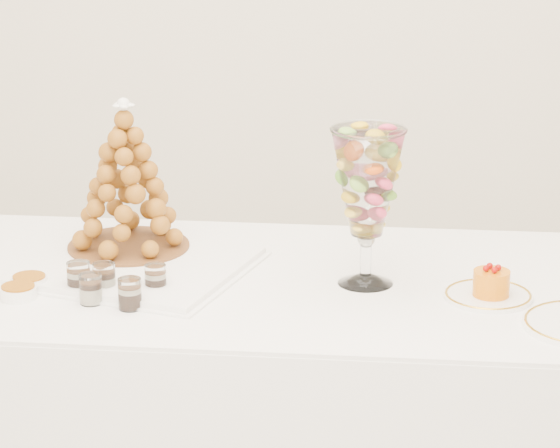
# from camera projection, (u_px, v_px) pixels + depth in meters

# --- Properties ---
(buffet_table) EXTENTS (2.17, 0.89, 0.82)m
(buffet_table) POSITION_uv_depth(u_px,v_px,m) (273.00, 435.00, 3.28)
(buffet_table) COLOR white
(buffet_table) RESTS_ON ground
(lace_tray) EXTENTS (0.71, 0.61, 0.02)m
(lace_tray) POSITION_uv_depth(u_px,v_px,m) (117.00, 264.00, 3.22)
(lace_tray) COLOR white
(lace_tray) RESTS_ON buffet_table
(macaron_vase) EXTENTS (0.17, 0.17, 0.37)m
(macaron_vase) POSITION_uv_depth(u_px,v_px,m) (367.00, 185.00, 3.05)
(macaron_vase) COLOR white
(macaron_vase) RESTS_ON buffet_table
(cake_plate) EXTENTS (0.20, 0.20, 0.01)m
(cake_plate) POSITION_uv_depth(u_px,v_px,m) (488.00, 296.00, 3.03)
(cake_plate) COLOR white
(cake_plate) RESTS_ON buffet_table
(verrine_a) EXTENTS (0.07, 0.07, 0.07)m
(verrine_a) POSITION_uv_depth(u_px,v_px,m) (79.00, 278.00, 3.06)
(verrine_a) COLOR white
(verrine_a) RESTS_ON buffet_table
(verrine_b) EXTENTS (0.06, 0.06, 0.07)m
(verrine_b) POSITION_uv_depth(u_px,v_px,m) (104.00, 278.00, 3.05)
(verrine_b) COLOR white
(verrine_b) RESTS_ON buffet_table
(verrine_c) EXTENTS (0.06, 0.06, 0.07)m
(verrine_c) POSITION_uv_depth(u_px,v_px,m) (156.00, 279.00, 3.06)
(verrine_c) COLOR white
(verrine_c) RESTS_ON buffet_table
(verrine_d) EXTENTS (0.06, 0.06, 0.07)m
(verrine_d) POSITION_uv_depth(u_px,v_px,m) (91.00, 289.00, 2.99)
(verrine_d) COLOR white
(verrine_d) RESTS_ON buffet_table
(verrine_e) EXTENTS (0.06, 0.06, 0.07)m
(verrine_e) POSITION_uv_depth(u_px,v_px,m) (130.00, 294.00, 2.96)
(verrine_e) COLOR white
(verrine_e) RESTS_ON buffet_table
(ramekin_back) EXTENTS (0.09, 0.09, 0.03)m
(ramekin_back) POSITION_uv_depth(u_px,v_px,m) (29.00, 282.00, 3.09)
(ramekin_back) COLOR white
(ramekin_back) RESTS_ON buffet_table
(ramekin_front) EXTENTS (0.09, 0.09, 0.03)m
(ramekin_front) POSITION_uv_depth(u_px,v_px,m) (18.00, 292.00, 3.03)
(ramekin_front) COLOR white
(ramekin_front) RESTS_ON buffet_table
(croquembouche) EXTENTS (0.31, 0.31, 0.38)m
(croquembouche) POSITION_uv_depth(u_px,v_px,m) (126.00, 176.00, 3.26)
(croquembouche) COLOR brown
(croquembouche) RESTS_ON lace_tray
(mousse_cake) EXTENTS (0.08, 0.08, 0.07)m
(mousse_cake) POSITION_uv_depth(u_px,v_px,m) (491.00, 283.00, 3.02)
(mousse_cake) COLOR orange
(mousse_cake) RESTS_ON cake_plate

